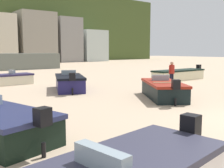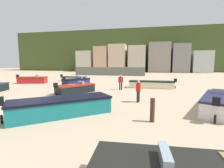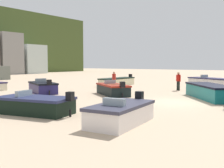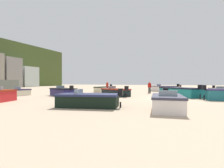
{
  "view_description": "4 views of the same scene",
  "coord_description": "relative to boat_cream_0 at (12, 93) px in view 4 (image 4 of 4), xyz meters",
  "views": [
    {
      "loc": [
        -9.42,
        -3.47,
        2.35
      ],
      "look_at": [
        -1.16,
        7.25,
        0.67
      ],
      "focal_mm": 43.51,
      "sensor_mm": 36.0,
      "label": 1
    },
    {
      "loc": [
        7.44,
        -8.97,
        2.8
      ],
      "look_at": [
        4.56,
        4.26,
        1.11
      ],
      "focal_mm": 26.25,
      "sensor_mm": 36.0,
      "label": 2
    },
    {
      "loc": [
        -15.38,
        -6.58,
        2.38
      ],
      "look_at": [
        2.54,
        6.95,
        0.64
      ],
      "focal_mm": 42.96,
      "sensor_mm": 36.0,
      "label": 3
    },
    {
      "loc": [
        -16.33,
        -1.42,
        1.5
      ],
      "look_at": [
        4.18,
        7.38,
        1.28
      ],
      "focal_mm": 26.7,
      "sensor_mm": 36.0,
      "label": 4
    }
  ],
  "objects": [
    {
      "name": "ground_plane",
      "position": [
        4.21,
        -15.46,
        -0.38
      ],
      "size": [
        160.0,
        160.0,
        0.0
      ],
      "primitive_type": "plane",
      "color": "tan"
    },
    {
      "name": "townhouse_far_right",
      "position": [
        27.67,
        31.48,
        2.94
      ],
      "size": [
        5.6,
        5.88,
        6.64
      ],
      "primitive_type": "cube",
      "color": "#B7C4BE",
      "rests_on": "ground"
    },
    {
      "name": "boat_white_4",
      "position": [
        -2.67,
        -16.08,
        0.03
      ],
      "size": [
        3.7,
        2.01,
        1.12
      ],
      "rotation": [
        0.0,
        0.0,
        1.71
      ],
      "color": "white",
      "rests_on": "ground"
    },
    {
      "name": "townhouse_right",
      "position": [
        21.56,
        31.57,
        4.06
      ],
      "size": [
        5.05,
        6.07,
        8.88
      ],
      "primitive_type": "cube",
      "color": "gray",
      "rests_on": "ground"
    },
    {
      "name": "beach_walker_foreground",
      "position": [
        11.02,
        -12.59,
        0.57
      ],
      "size": [
        0.45,
        0.52,
        1.62
      ],
      "rotation": [
        0.0,
        0.0,
        1.17
      ],
      "color": "black",
      "rests_on": "ground"
    },
    {
      "name": "boat_white_1",
      "position": [
        15.76,
        -13.94,
        0.1
      ],
      "size": [
        3.24,
        4.87,
        1.27
      ],
      "rotation": [
        0.0,
        0.0,
        5.88
      ],
      "color": "white",
      "rests_on": "ground"
    },
    {
      "name": "boat_navy_6",
      "position": [
        2.57,
        -4.68,
        0.06
      ],
      "size": [
        2.91,
        3.93,
        1.18
      ],
      "rotation": [
        0.0,
        0.0,
        5.86
      ],
      "color": "navy",
      "rests_on": "ground"
    },
    {
      "name": "boat_cream_9",
      "position": [
        12.09,
        -5.18,
        0.04
      ],
      "size": [
        5.27,
        1.34,
        1.15
      ],
      "rotation": [
        0.0,
        0.0,
        1.57
      ],
      "color": "beige",
      "rests_on": "ground"
    },
    {
      "name": "boat_black_7",
      "position": [
        -3.37,
        -11.57,
        0.03
      ],
      "size": [
        2.55,
        4.06,
        1.12
      ],
      "rotation": [
        0.0,
        0.0,
        0.24
      ],
      "color": "black",
      "rests_on": "ground"
    },
    {
      "name": "boat_cream_0",
      "position": [
        0.0,
        0.0,
        0.0
      ],
      "size": [
        4.31,
        1.55,
        1.06
      ],
      "rotation": [
        0.0,
        0.0,
        4.76
      ],
      "color": "beige",
      "rests_on": "ground"
    },
    {
      "name": "boat_black_3",
      "position": [
        4.89,
        -9.99,
        0.04
      ],
      "size": [
        3.33,
        3.94,
        1.13
      ],
      "rotation": [
        0.0,
        0.0,
        5.7
      ],
      "color": "black",
      "rests_on": "ground"
    },
    {
      "name": "boat_white_5",
      "position": [
        12.89,
        -21.02,
        -0.0
      ],
      "size": [
        5.13,
        1.78,
        1.05
      ],
      "rotation": [
        0.0,
        0.0,
        1.63
      ],
      "color": "silver",
      "rests_on": "ground"
    },
    {
      "name": "mooring_post_near_water",
      "position": [
        11.92,
        -16.55,
        0.2
      ],
      "size": [
        0.22,
        0.22,
        1.16
      ],
      "primitive_type": "cylinder",
      "color": "#442B21",
      "rests_on": "ground"
    },
    {
      "name": "beach_walker_distant",
      "position": [
        8.84,
        -7.17,
        0.57
      ],
      "size": [
        0.53,
        0.35,
        1.62
      ],
      "rotation": [
        0.0,
        0.0,
        0.02
      ],
      "color": "black",
      "rests_on": "ground"
    },
    {
      "name": "boat_teal_2",
      "position": [
        7.13,
        -16.53,
        0.1
      ],
      "size": [
        5.15,
        4.7,
        1.28
      ],
      "rotation": [
        0.0,
        0.0,
        5.41
      ],
      "color": "#166D71",
      "rests_on": "ground"
    }
  ]
}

